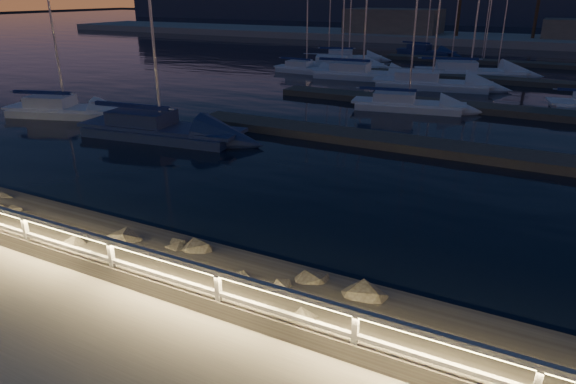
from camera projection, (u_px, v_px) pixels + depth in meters
name	position (u px, v px, depth m)	size (l,w,h in m)	color
ground	(182.00, 301.00, 11.21)	(400.00, 400.00, 0.00)	#AFA99E
harbor_water	(457.00, 99.00, 37.27)	(400.00, 440.00, 0.60)	black
guard_rail	(177.00, 270.00, 10.96)	(44.11, 0.12, 1.06)	silver
riprap	(439.00, 351.00, 9.85)	(35.51, 3.26, 1.52)	slate
floating_docks	(461.00, 89.00, 38.12)	(22.00, 36.00, 0.40)	#5F584F
far_shore	(516.00, 38.00, 72.13)	(160.00, 14.00, 5.20)	#AFA99E
sailboat_a	(62.00, 109.00, 30.43)	(7.36, 4.14, 12.16)	white
sailboat_b	(157.00, 128.00, 25.99)	(8.85, 3.66, 14.65)	navy
sailboat_e	(305.00, 68.00, 46.78)	(6.23, 2.20, 10.50)	white
sailboat_f	(405.00, 103.00, 32.04)	(7.14, 3.26, 11.75)	white
sailboat_g	(429.00, 82.00, 39.21)	(9.13, 4.04, 14.99)	white
sailboat_i	(347.00, 57.00, 54.70)	(7.14, 4.19, 11.84)	white
sailboat_j	(360.00, 73.00, 43.54)	(8.89, 3.39, 14.81)	white
sailboat_k	(467.00, 71.00, 44.68)	(9.69, 5.36, 15.87)	white
sailboat_m	(424.00, 51.00, 60.22)	(7.13, 3.52, 11.76)	navy
sailboat_n	(340.00, 65.00, 48.87)	(8.08, 4.00, 13.27)	white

